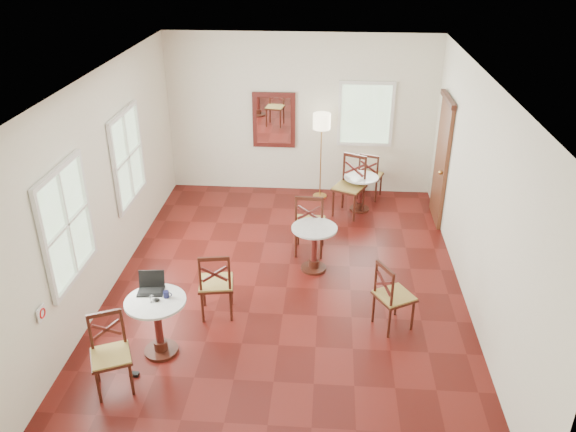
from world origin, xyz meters
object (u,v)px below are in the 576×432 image
object	(u,v)px
chair_mid_b	(393,296)
navy_mug	(167,294)
cafe_table_mid	(314,244)
chair_back_a	(370,175)
power_adapter	(134,374)
cafe_table_back	(361,189)
chair_back_b	(350,186)
chair_mid_a	(310,223)
mouse	(156,300)
chair_near_b	(111,354)
laptop	(151,286)
floor_lamp	(322,127)
water_glass	(152,299)
chair_near_a	(216,283)
cafe_table_near	(158,320)

from	to	relation	value
chair_mid_b	navy_mug	size ratio (longest dim) A/B	9.13
chair_mid_b	navy_mug	distance (m)	2.80
cafe_table_mid	chair_back_a	xyz separation A→B (m)	(0.96, 2.66, 0.01)
chair_back_a	power_adapter	world-z (taller)	chair_back_a
cafe_table_back	chair_back_b	world-z (taller)	chair_back_b
chair_mid_a	mouse	world-z (taller)	chair_mid_a
chair_near_b	laptop	world-z (taller)	laptop
chair_mid_b	power_adapter	distance (m)	3.27
chair_mid_a	mouse	distance (m)	3.06
cafe_table_mid	power_adapter	world-z (taller)	cafe_table_mid
chair_mid_a	cafe_table_back	bearing A→B (deg)	-115.76
chair_back_a	navy_mug	xyz separation A→B (m)	(-2.63, -4.63, 0.34)
cafe_table_back	floor_lamp	size ratio (longest dim) A/B	0.40
chair_mid_b	water_glass	world-z (taller)	chair_mid_b
chair_back_b	chair_back_a	bearing A→B (deg)	86.63
chair_near_a	chair_back_b	world-z (taller)	chair_back_b
cafe_table_near	navy_mug	size ratio (longest dim) A/B	7.33
cafe_table_back	water_glass	size ratio (longest dim) A/B	7.69
cafe_table_near	power_adapter	size ratio (longest dim) A/B	7.27
floor_lamp	chair_back_a	bearing A→B (deg)	2.41
chair_mid_b	mouse	world-z (taller)	chair_mid_b
chair_near_a	chair_near_b	world-z (taller)	chair_near_a
cafe_table_near	water_glass	xyz separation A→B (m)	(-0.02, -0.04, 0.33)
chair_back_a	laptop	bearing A→B (deg)	76.94
floor_lamp	power_adapter	size ratio (longest dim) A/B	15.69
water_glass	navy_mug	bearing A→B (deg)	36.35
chair_near_b	chair_back_a	xyz separation A→B (m)	(3.10, 5.32, -0.00)
navy_mug	chair_near_b	bearing A→B (deg)	-124.65
chair_near_b	chair_back_b	bearing A→B (deg)	35.30
chair_near_b	chair_mid_a	bearing A→B (deg)	32.74
chair_mid_a	laptop	bearing A→B (deg)	54.49
cafe_table_back	chair_mid_a	xyz separation A→B (m)	(-0.86, -1.61, 0.12)
cafe_table_near	cafe_table_mid	size ratio (longest dim) A/B	1.06
chair_back_a	floor_lamp	xyz separation A→B (m)	(-0.93, -0.04, 0.93)
chair_back_a	power_adapter	xyz separation A→B (m)	(-2.95, -5.14, -0.43)
cafe_table_mid	mouse	size ratio (longest dim) A/B	8.12
floor_lamp	power_adapter	xyz separation A→B (m)	(-2.01, -5.10, -1.37)
floor_lamp	mouse	xyz separation A→B (m)	(-1.80, -4.67, -0.61)
chair_near_b	navy_mug	xyz separation A→B (m)	(0.47, 0.69, 0.34)
chair_mid_a	floor_lamp	distance (m)	2.30
chair_mid_a	chair_mid_b	distance (m)	2.14
chair_back_b	power_adapter	world-z (taller)	chair_back_b
cafe_table_back	chair_near_b	bearing A→B (deg)	-121.41
chair_mid_a	power_adapter	bearing A→B (deg)	59.68
water_glass	chair_mid_b	bearing A→B (deg)	14.81
cafe_table_near	chair_near_a	size ratio (longest dim) A/B	0.77
chair_mid_b	chair_back_a	world-z (taller)	chair_mid_b
cafe_table_near	cafe_table_back	bearing A→B (deg)	58.37
cafe_table_mid	chair_back_b	distance (m)	2.02
cafe_table_near	chair_back_b	xyz separation A→B (m)	(2.35, 3.97, 0.07)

